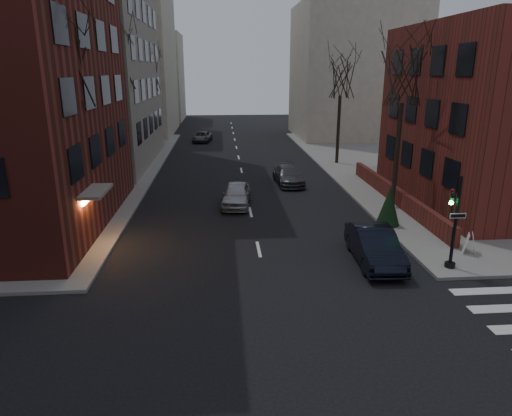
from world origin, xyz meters
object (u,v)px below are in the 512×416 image
Objects in this scene: tree_right_b at (341,78)px; car_lane_far at (202,137)px; car_lane_silver at (236,195)px; evergreen_shrub at (389,206)px; car_lane_gray at (288,175)px; tree_right_a at (404,74)px; tree_left_a at (63,65)px; streetlamp_near at (121,134)px; parked_sedan at (374,246)px; streetlamp_far at (159,109)px; sandwich_board at (470,243)px; tree_left_b at (118,60)px; tree_left_c at (148,72)px; traffic_signal at (453,228)px.

car_lane_far is at bearing 131.26° from tree_right_b.
evergreen_shrub is at bearing -23.84° from car_lane_silver.
tree_right_a is at bearing -54.04° from car_lane_gray.
car_lane_silver is (-9.60, 1.43, -7.30)m from tree_right_a.
streetlamp_near is at bearing 85.71° from tree_left_a.
tree_right_b is at bearing 82.46° from parked_sedan.
car_lane_far is at bearing 109.41° from evergreen_shrub.
sandwich_board is (17.85, -31.52, -3.61)m from streetlamp_far.
streetlamp_near is 18.12m from parked_sedan.
streetlamp_far is at bearing 88.77° from tree_left_a.
car_lane_silver is (-5.80, 9.36, -0.06)m from parked_sedan.
streetlamp_near is at bearing -90.00° from streetlamp_far.
tree_left_b is 14.03m from tree_left_c.
tree_right_b is 22.64m from sandwich_board.
tree_left_a reaches higher than streetlamp_near.
car_lane_silver is 4.52× the size of sandwich_board.
tree_left_c is 18.40m from streetlamp_near.
tree_right_a reaches higher than parked_sedan.
streetlamp_near is 1.47× the size of car_lane_silver.
tree_right_a is at bearing 84.53° from traffic_signal.
streetlamp_near is at bearing 171.69° from sandwich_board.
tree_right_a reaches higher than evergreen_shrub.
parked_sedan is at bearing -150.48° from sandwich_board.
tree_left_c is at bearing 91.91° from streetlamp_near.
streetlamp_near is 2.98× the size of evergreen_shrub.
streetlamp_far is at bearing 144.05° from sandwich_board.
tree_right_b is (0.00, 14.00, -0.44)m from tree_right_a.
traffic_signal is at bearing -16.65° from tree_left_a.
tree_left_c reaches higher than parked_sedan.
tree_left_a is 20.35m from sandwich_board.
car_lane_far is (4.89, 6.49, -7.44)m from tree_left_c.
streetlamp_far is at bearing -126.28° from car_lane_far.
streetlamp_near is (0.60, -4.00, -4.68)m from tree_left_b.
tree_right_b is at bearing -41.33° from car_lane_far.
sandwich_board is (4.65, 0.41, -0.16)m from parked_sedan.
tree_left_a reaches higher than parked_sedan.
tree_left_b reaches higher than tree_right_a.
streetlamp_near is 1.36× the size of car_lane_gray.
tree_right_a is 29.65m from streetlamp_far.
traffic_signal is 24.87m from tree_left_b.
streetlamp_near reaches higher than traffic_signal.
tree_right_b is 17.24m from car_lane_silver.
tree_right_a is at bearing -90.00° from tree_right_b.
car_lane_silver is (7.40, -2.57, -3.51)m from streetlamp_near.
tree_left_c is at bearing 90.00° from tree_left_a.
tree_left_b reaches higher than tree_right_b.
traffic_signal is at bearing -114.54° from sandwich_board.
tree_right_b reaches higher than traffic_signal.
parked_sedan is at bearing -115.62° from tree_right_a.
tree_left_a is at bearing -177.59° from evergreen_shrub.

